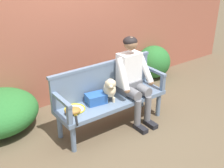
% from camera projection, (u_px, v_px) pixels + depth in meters
% --- Properties ---
extents(ground_plane, '(40.00, 40.00, 0.00)m').
position_uv_depth(ground_plane, '(112.00, 125.00, 4.41)').
color(ground_plane, brown).
extents(brick_garden_fence, '(8.00, 0.30, 2.31)m').
position_uv_depth(brick_garden_fence, '(67.00, 33.00, 4.87)').
color(brick_garden_fence, '#9E5642').
rests_on(brick_garden_fence, ground).
extents(hedge_bush_far_right, '(0.71, 0.66, 0.67)m').
position_uv_depth(hedge_bush_far_right, '(153.00, 62.00, 5.92)').
color(hedge_bush_far_right, '#286B2D').
rests_on(hedge_bush_far_right, ground).
extents(garden_bench, '(1.70, 0.51, 0.45)m').
position_uv_depth(garden_bench, '(112.00, 103.00, 4.24)').
color(garden_bench, slate).
rests_on(garden_bench, ground).
extents(bench_backrest, '(1.74, 0.06, 0.50)m').
position_uv_depth(bench_backrest, '(103.00, 78.00, 4.28)').
color(bench_backrest, slate).
rests_on(bench_backrest, garden_bench).
extents(bench_armrest_left_end, '(0.06, 0.51, 0.28)m').
position_uv_depth(bench_armrest_left_end, '(64.00, 106.00, 3.64)').
color(bench_armrest_left_end, slate).
rests_on(bench_armrest_left_end, garden_bench).
extents(bench_armrest_right_end, '(0.06, 0.51, 0.28)m').
position_uv_depth(bench_armrest_right_end, '(157.00, 76.00, 4.50)').
color(bench_armrest_right_end, slate).
rests_on(bench_armrest_right_end, garden_bench).
extents(person_seated, '(0.56, 0.66, 1.32)m').
position_uv_depth(person_seated, '(132.00, 77.00, 4.29)').
color(person_seated, black).
rests_on(person_seated, ground).
extents(dog_on_bench, '(0.30, 0.37, 0.39)m').
position_uv_depth(dog_on_bench, '(110.00, 89.00, 4.11)').
color(dog_on_bench, beige).
rests_on(dog_on_bench, garden_bench).
extents(tennis_racket, '(0.39, 0.57, 0.03)m').
position_uv_depth(tennis_racket, '(75.00, 110.00, 3.93)').
color(tennis_racket, yellow).
rests_on(tennis_racket, garden_bench).
extents(baseball_glove, '(0.27, 0.24, 0.09)m').
position_uv_depth(baseball_glove, '(73.00, 111.00, 3.84)').
color(baseball_glove, '#9E6B2D').
rests_on(baseball_glove, garden_bench).
extents(sports_bag, '(0.31, 0.24, 0.14)m').
position_uv_depth(sports_bag, '(96.00, 98.00, 4.10)').
color(sports_bag, '#2856A3').
rests_on(sports_bag, garden_bench).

